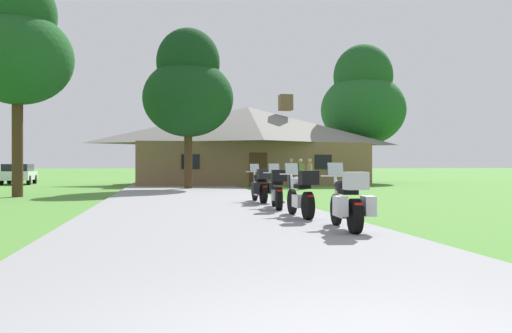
# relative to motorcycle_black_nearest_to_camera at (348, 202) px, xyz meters

# --- Properties ---
(ground_plane) EXTENTS (500.00, 500.00, 0.00)m
(ground_plane) POSITION_rel_motorcycle_black_nearest_to_camera_xyz_m (-2.34, 13.22, -0.61)
(ground_plane) COLOR #4C8433
(asphalt_driveway) EXTENTS (6.40, 80.00, 0.06)m
(asphalt_driveway) POSITION_rel_motorcycle_black_nearest_to_camera_xyz_m (-2.34, 11.22, -0.58)
(asphalt_driveway) COLOR gray
(asphalt_driveway) RESTS_ON ground
(motorcycle_black_nearest_to_camera) EXTENTS (0.81, 2.08, 1.30)m
(motorcycle_black_nearest_to_camera) POSITION_rel_motorcycle_black_nearest_to_camera_xyz_m (0.00, 0.00, 0.00)
(motorcycle_black_nearest_to_camera) COLOR black
(motorcycle_black_nearest_to_camera) RESTS_ON asphalt_driveway
(motorcycle_silver_second_in_row) EXTENTS (0.66, 2.08, 1.30)m
(motorcycle_silver_second_in_row) POSITION_rel_motorcycle_black_nearest_to_camera_xyz_m (-0.21, 2.72, 0.01)
(motorcycle_silver_second_in_row) COLOR black
(motorcycle_silver_second_in_row) RESTS_ON asphalt_driveway
(motorcycle_black_third_in_row) EXTENTS (0.71, 2.08, 1.30)m
(motorcycle_black_third_in_row) POSITION_rel_motorcycle_black_nearest_to_camera_xyz_m (-0.24, 5.38, 0.01)
(motorcycle_black_third_in_row) COLOR black
(motorcycle_black_third_in_row) RESTS_ON asphalt_driveway
(motorcycle_black_farthest_in_row) EXTENTS (0.74, 2.08, 1.30)m
(motorcycle_black_farthest_in_row) POSITION_rel_motorcycle_black_nearest_to_camera_xyz_m (-0.24, 8.04, 0.00)
(motorcycle_black_farthest_in_row) COLOR black
(motorcycle_black_farthest_in_row) RESTS_ON asphalt_driveway
(stone_lodge) EXTENTS (15.81, 8.74, 6.28)m
(stone_lodge) POSITION_rel_motorcycle_black_nearest_to_camera_xyz_m (2.37, 27.44, 2.16)
(stone_lodge) COLOR brown
(stone_lodge) RESTS_ON ground
(bystander_olive_shirt_near_lodge) EXTENTS (0.52, 0.34, 1.67)m
(bystander_olive_shirt_near_lodge) POSITION_rel_motorcycle_black_nearest_to_camera_xyz_m (3.89, 18.70, 0.32)
(bystander_olive_shirt_near_lodge) COLOR #75664C
(bystander_olive_shirt_near_lodge) RESTS_ON ground
(bystander_blue_shirt_beside_signpost) EXTENTS (0.45, 0.40, 1.69)m
(bystander_blue_shirt_beside_signpost) POSITION_rel_motorcycle_black_nearest_to_camera_xyz_m (3.70, 20.09, 0.34)
(bystander_blue_shirt_beside_signpost) COLOR navy
(bystander_blue_shirt_beside_signpost) RESTS_ON ground
(bystander_tan_shirt_by_tree) EXTENTS (0.24, 0.55, 1.69)m
(bystander_tan_shirt_by_tree) POSITION_rel_motorcycle_black_nearest_to_camera_xyz_m (4.72, 19.88, 0.34)
(bystander_tan_shirt_by_tree) COLOR navy
(bystander_tan_shirt_by_tree) RESTS_ON ground
(tree_left_near) EXTENTS (4.52, 4.52, 9.25)m
(tree_left_near) POSITION_rel_motorcycle_black_nearest_to_camera_xyz_m (-9.39, 13.92, 5.65)
(tree_left_near) COLOR #422D19
(tree_left_near) RESTS_ON ground
(tree_by_lodge_front) EXTENTS (4.92, 4.92, 8.77)m
(tree_by_lodge_front) POSITION_rel_motorcycle_black_nearest_to_camera_xyz_m (-2.10, 19.90, 4.93)
(tree_by_lodge_front) COLOR #422D19
(tree_by_lodge_front) RESTS_ON ground
(tree_right_of_lodge) EXTENTS (6.51, 6.51, 10.65)m
(tree_right_of_lodge) POSITION_rel_motorcycle_black_nearest_to_camera_xyz_m (11.80, 30.10, 5.78)
(tree_right_of_lodge) COLOR #422D19
(tree_right_of_lodge) RESTS_ON ground
(parked_white_suv_far_left) EXTENTS (2.23, 4.74, 1.40)m
(parked_white_suv_far_left) POSITION_rel_motorcycle_black_nearest_to_camera_xyz_m (-13.28, 29.80, 0.17)
(parked_white_suv_far_left) COLOR silver
(parked_white_suv_far_left) RESTS_ON ground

